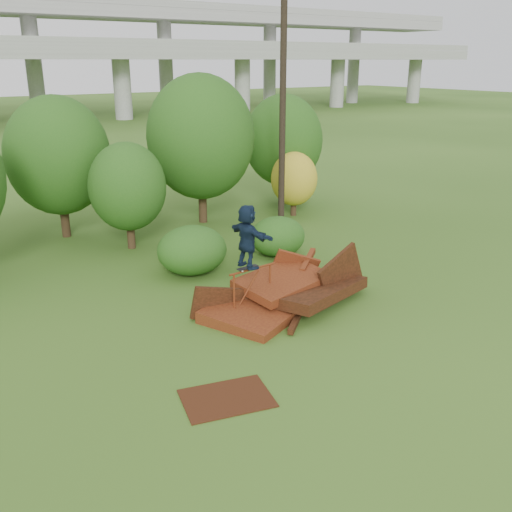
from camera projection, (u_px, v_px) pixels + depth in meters
ground at (317, 322)px, 16.50m from camera, size 240.00×240.00×0.00m
scrap_pile at (285, 293)px, 17.52m from camera, size 5.96×3.74×2.13m
grind_rail at (252, 282)px, 16.76m from camera, size 1.65×0.20×1.44m
skateboard at (248, 268)px, 16.49m from camera, size 0.69×0.24×0.07m
skater at (247, 236)px, 16.18m from camera, size 0.73×1.77×1.86m
flat_plate at (227, 398)px, 12.74m from camera, size 2.25×1.84×0.03m
tree_1 at (58, 156)px, 23.38m from camera, size 4.25×4.25×5.91m
tree_2 at (127, 187)px, 22.18m from camera, size 3.01×3.01×4.25m
tree_3 at (201, 137)px, 25.42m from camera, size 4.83×4.83×6.70m
tree_4 at (294, 179)px, 27.26m from camera, size 2.24×2.24×3.09m
tree_5 at (283, 140)px, 29.02m from camera, size 4.00×4.00×5.63m
shrub_left at (192, 250)px, 20.00m from camera, size 2.49×2.30×1.72m
shrub_right at (278, 236)px, 21.90m from camera, size 2.16×1.98×1.53m
utility_pole at (283, 99)px, 24.17m from camera, size 1.40×0.28×11.09m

